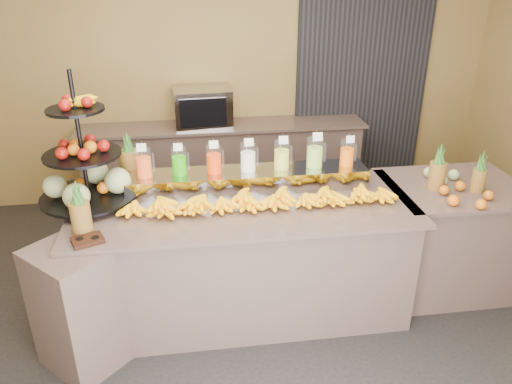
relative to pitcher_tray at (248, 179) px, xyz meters
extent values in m
plane|color=black|center=(-0.07, -0.58, -1.01)|extent=(6.00, 6.00, 0.00)
cube|color=olive|center=(-0.07, 1.93, 0.39)|extent=(6.00, 0.02, 2.80)
cube|color=black|center=(1.53, 1.88, 0.19)|extent=(1.50, 0.06, 2.20)
cube|color=gray|center=(-0.07, -0.28, -0.56)|extent=(2.40, 0.90, 0.90)
cube|color=gray|center=(-0.07, -0.28, -0.09)|extent=(2.50, 1.00, 0.03)
cube|color=gray|center=(-1.22, -0.68, -0.56)|extent=(0.71, 0.71, 0.90)
cube|color=gray|center=(1.63, -0.18, -0.56)|extent=(1.00, 0.80, 0.90)
cube|color=gray|center=(1.63, -0.18, -0.09)|extent=(1.08, 0.88, 0.03)
cube|color=gray|center=(-0.07, 1.67, -0.56)|extent=(3.00, 0.50, 0.90)
cube|color=gray|center=(-0.07, 1.67, -0.09)|extent=(3.10, 0.55, 0.03)
cube|color=gray|center=(0.00, 0.00, 0.00)|extent=(1.85, 0.30, 0.15)
cylinder|color=silver|center=(-0.78, 0.00, 0.18)|extent=(0.12, 0.12, 0.22)
cylinder|color=#FF5719|center=(-0.78, 0.00, 0.15)|extent=(0.11, 0.11, 0.15)
cylinder|color=gray|center=(-0.79, 0.01, 0.23)|extent=(0.01, 0.01, 0.26)
cube|color=white|center=(-0.78, -0.05, 0.32)|extent=(0.07, 0.02, 0.06)
cylinder|color=silver|center=(-0.52, 0.00, 0.18)|extent=(0.11, 0.11, 0.21)
cylinder|color=#1CA900|center=(-0.52, 0.00, 0.15)|extent=(0.11, 0.11, 0.14)
cylinder|color=gray|center=(-0.53, 0.01, 0.23)|extent=(0.01, 0.01, 0.25)
cube|color=white|center=(-0.52, -0.05, 0.31)|extent=(0.07, 0.02, 0.06)
cylinder|color=silver|center=(-0.26, 0.00, 0.18)|extent=(0.12, 0.12, 0.21)
cylinder|color=#FF3900|center=(-0.26, 0.00, 0.15)|extent=(0.11, 0.11, 0.15)
cylinder|color=gray|center=(-0.27, 0.01, 0.23)|extent=(0.01, 0.01, 0.25)
cube|color=white|center=(-0.26, -0.05, 0.32)|extent=(0.07, 0.02, 0.06)
cylinder|color=silver|center=(0.00, 0.00, 0.18)|extent=(0.12, 0.12, 0.22)
cylinder|color=white|center=(0.00, 0.00, 0.15)|extent=(0.11, 0.11, 0.15)
cylinder|color=gray|center=(-0.01, 0.01, 0.23)|extent=(0.01, 0.01, 0.26)
cube|color=white|center=(0.00, -0.05, 0.32)|extent=(0.07, 0.02, 0.06)
cylinder|color=silver|center=(0.26, 0.00, 0.19)|extent=(0.12, 0.12, 0.22)
cylinder|color=gold|center=(0.26, 0.00, 0.15)|extent=(0.11, 0.11, 0.15)
cylinder|color=gray|center=(0.24, 0.01, 0.24)|extent=(0.01, 0.01, 0.26)
cube|color=white|center=(0.26, -0.06, 0.33)|extent=(0.07, 0.02, 0.06)
cylinder|color=silver|center=(0.52, 0.00, 0.19)|extent=(0.13, 0.13, 0.24)
cylinder|color=#95D448|center=(0.52, 0.00, 0.16)|extent=(0.12, 0.12, 0.16)
cylinder|color=gray|center=(0.50, 0.01, 0.25)|extent=(0.01, 0.01, 0.28)
cube|color=white|center=(0.52, -0.06, 0.34)|extent=(0.08, 0.02, 0.06)
cylinder|color=silver|center=(0.78, 0.00, 0.18)|extent=(0.11, 0.11, 0.20)
cylinder|color=#FB6100|center=(0.78, 0.00, 0.14)|extent=(0.10, 0.10, 0.14)
cylinder|color=gray|center=(0.77, 0.01, 0.22)|extent=(0.01, 0.01, 0.24)
cube|color=white|center=(0.78, -0.05, 0.31)|extent=(0.06, 0.02, 0.06)
ellipsoid|color=#FFB50C|center=(-0.84, -0.30, -0.02)|extent=(0.25, 0.19, 0.10)
ellipsoid|color=#FFB50C|center=(-0.64, -0.30, -0.02)|extent=(0.25, 0.19, 0.10)
ellipsoid|color=#FFB50C|center=(-0.44, -0.30, -0.02)|extent=(0.25, 0.19, 0.10)
ellipsoid|color=#FFB50C|center=(-0.23, -0.30, -0.02)|extent=(0.25, 0.19, 0.10)
ellipsoid|color=#FFB50C|center=(-0.03, -0.30, -0.02)|extent=(0.25, 0.19, 0.10)
ellipsoid|color=#FFB50C|center=(0.17, -0.30, -0.02)|extent=(0.25, 0.19, 0.10)
ellipsoid|color=#FFB50C|center=(0.37, -0.30, -0.02)|extent=(0.25, 0.19, 0.10)
ellipsoid|color=#FFB50C|center=(0.57, -0.30, -0.02)|extent=(0.25, 0.19, 0.10)
ellipsoid|color=#FFB50C|center=(0.78, -0.30, -0.02)|extent=(0.25, 0.19, 0.10)
ellipsoid|color=#FFB50C|center=(0.98, -0.30, -0.02)|extent=(0.25, 0.19, 0.10)
ellipsoid|color=#FFB50C|center=(-0.66, -0.30, 0.05)|extent=(0.21, 0.17, 0.09)
ellipsoid|color=#FFB50C|center=(-0.37, -0.30, 0.05)|extent=(0.21, 0.17, 0.09)
ellipsoid|color=#FFB50C|center=(-0.08, -0.30, 0.05)|extent=(0.21, 0.17, 0.09)
ellipsoid|color=#FFB50C|center=(0.21, -0.30, 0.05)|extent=(0.21, 0.17, 0.09)
ellipsoid|color=#FFB50C|center=(0.51, -0.30, 0.05)|extent=(0.21, 0.17, 0.09)
ellipsoid|color=#FFB50C|center=(0.80, -0.30, 0.05)|extent=(0.21, 0.17, 0.09)
cylinder|color=black|center=(-1.19, -0.09, 0.41)|extent=(0.04, 0.04, 0.97)
cylinder|color=black|center=(-1.19, -0.09, -0.02)|extent=(0.86, 0.86, 0.02)
cylinder|color=black|center=(-1.19, -0.09, 0.30)|extent=(0.67, 0.67, 0.02)
cylinder|color=black|center=(-1.19, -0.09, 0.63)|extent=(0.48, 0.48, 0.02)
sphere|color=#B2BD82|center=(-0.97, -0.09, 0.08)|extent=(0.18, 0.18, 0.18)
sphere|color=maroon|center=(-1.04, -0.09, 0.36)|extent=(0.09, 0.09, 0.09)
sphere|color=orange|center=(-1.30, -0.09, 0.04)|extent=(0.10, 0.10, 0.10)
cube|color=black|center=(-1.11, -0.67, -0.06)|extent=(0.23, 0.20, 0.03)
cylinder|color=brown|center=(-1.16, -0.54, 0.04)|extent=(0.13, 0.13, 0.22)
cone|color=#1E4F1A|center=(-1.16, -0.54, 0.23)|extent=(0.07, 0.07, 0.16)
cylinder|color=brown|center=(-0.90, 0.20, 0.07)|extent=(0.15, 0.15, 0.28)
cone|color=#1E4F1A|center=(-0.90, 0.20, 0.29)|extent=(0.08, 0.08, 0.16)
cylinder|color=brown|center=(1.44, -0.21, 0.03)|extent=(0.12, 0.12, 0.21)
cylinder|color=brown|center=(1.74, -0.30, 0.01)|extent=(0.11, 0.11, 0.18)
ellipsoid|color=orange|center=(1.58, -0.43, -0.03)|extent=(0.32, 0.21, 0.08)
cube|color=gray|center=(-0.28, 1.67, 0.12)|extent=(0.62, 0.46, 0.40)
camera|label=1|loc=(-0.44, -3.51, 1.56)|focal=35.00mm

